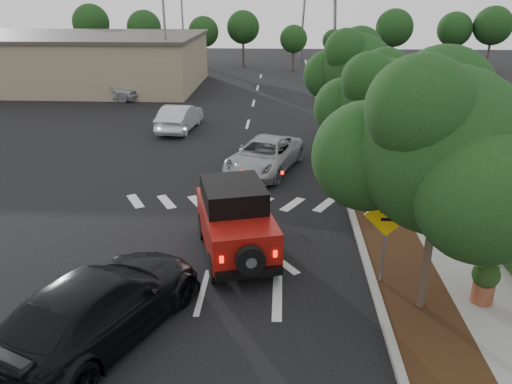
# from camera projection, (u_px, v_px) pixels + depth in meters

# --- Properties ---
(ground) EXTENTS (120.00, 120.00, 0.00)m
(ground) POSITION_uv_depth(u_px,v_px,m) (203.00, 292.00, 13.33)
(ground) COLOR black
(ground) RESTS_ON ground
(curb) EXTENTS (0.20, 70.00, 0.15)m
(curb) POSITION_uv_depth(u_px,v_px,m) (334.00, 155.00, 24.18)
(curb) COLOR #9E9B93
(curb) RESTS_ON ground
(planting_strip) EXTENTS (1.80, 70.00, 0.12)m
(planting_strip) POSITION_uv_depth(u_px,v_px,m) (355.00, 155.00, 24.14)
(planting_strip) COLOR black
(planting_strip) RESTS_ON ground
(sidewalk) EXTENTS (2.00, 70.00, 0.12)m
(sidewalk) POSITION_uv_depth(u_px,v_px,m) (394.00, 156.00, 24.05)
(sidewalk) COLOR gray
(sidewalk) RESTS_ON ground
(hedge) EXTENTS (0.80, 70.00, 0.80)m
(hedge) POSITION_uv_depth(u_px,v_px,m) (425.00, 150.00, 23.85)
(hedge) COLOR black
(hedge) RESTS_ON ground
(commercial_building) EXTENTS (22.00, 12.00, 4.00)m
(commercial_building) POSITION_uv_depth(u_px,v_px,m) (64.00, 62.00, 41.11)
(commercial_building) COLOR gray
(commercial_building) RESTS_ON ground
(transmission_tower) EXTENTS (7.00, 4.00, 28.00)m
(transmission_tower) POSITION_uv_depth(u_px,v_px,m) (317.00, 60.00, 57.46)
(transmission_tower) COLOR slate
(transmission_tower) RESTS_ON ground
(street_tree_near) EXTENTS (3.80, 3.80, 5.92)m
(street_tree_near) POSITION_uv_depth(u_px,v_px,m) (419.00, 309.00, 12.59)
(street_tree_near) COLOR black
(street_tree_near) RESTS_ON ground
(street_tree_mid) EXTENTS (3.20, 3.20, 5.32)m
(street_tree_mid) POSITION_uv_depth(u_px,v_px,m) (373.00, 201.00, 19.07)
(street_tree_mid) COLOR black
(street_tree_mid) RESTS_ON ground
(street_tree_far) EXTENTS (3.40, 3.40, 5.62)m
(street_tree_far) POSITION_uv_depth(u_px,v_px,m) (352.00, 150.00, 25.09)
(street_tree_far) COLOR black
(street_tree_far) RESTS_ON ground
(light_pole_a) EXTENTS (2.00, 0.22, 9.00)m
(light_pole_a) POSITION_uv_depth(u_px,v_px,m) (169.00, 97.00, 37.70)
(light_pole_a) COLOR slate
(light_pole_a) RESTS_ON ground
(light_pole_b) EXTENTS (2.00, 0.22, 9.00)m
(light_pole_b) POSITION_uv_depth(u_px,v_px,m) (185.00, 72.00, 48.85)
(light_pole_b) COLOR slate
(light_pole_b) RESTS_ON ground
(red_jeep) EXTENTS (2.85, 4.49, 2.20)m
(red_jeep) POSITION_uv_depth(u_px,v_px,m) (234.00, 218.00, 14.99)
(red_jeep) COLOR black
(red_jeep) RESTS_ON ground
(silver_suv_ahead) EXTENTS (3.84, 5.61, 1.42)m
(silver_suv_ahead) POSITION_uv_depth(u_px,v_px,m) (264.00, 155.00, 22.01)
(silver_suv_ahead) COLOR #9EA2A5
(silver_suv_ahead) RESTS_ON ground
(black_suv_oncoming) EXTENTS (4.47, 6.17, 1.66)m
(black_suv_oncoming) POSITION_uv_depth(u_px,v_px,m) (100.00, 305.00, 11.35)
(black_suv_oncoming) COLOR black
(black_suv_oncoming) RESTS_ON ground
(silver_sedan_oncoming) EXTENTS (2.01, 4.62, 1.48)m
(silver_sedan_oncoming) POSITION_uv_depth(u_px,v_px,m) (180.00, 117.00, 28.50)
(silver_sedan_oncoming) COLOR #B7B9C0
(silver_sedan_oncoming) RESTS_ON ground
(parked_suv) EXTENTS (5.07, 3.40, 1.60)m
(parked_suv) POSITION_uv_depth(u_px,v_px,m) (113.00, 88.00, 36.63)
(parked_suv) COLOR #ABAEB3
(parked_suv) RESTS_ON ground
(speed_hump_sign) EXTENTS (1.22, 0.10, 2.59)m
(speed_hump_sign) POSITION_uv_depth(u_px,v_px,m) (386.00, 226.00, 12.94)
(speed_hump_sign) COLOR slate
(speed_hump_sign) RESTS_ON ground
(terracotta_planter) EXTENTS (0.68, 0.68, 1.19)m
(terracotta_planter) POSITION_uv_depth(u_px,v_px,m) (485.00, 278.00, 12.46)
(terracotta_planter) COLOR brown
(terracotta_planter) RESTS_ON ground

